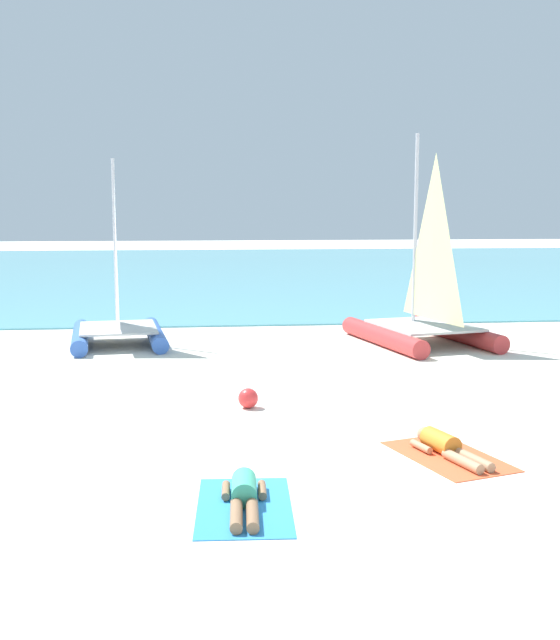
# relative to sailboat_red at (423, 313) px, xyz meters

# --- Properties ---
(ground_plane) EXTENTS (120.00, 120.00, 0.00)m
(ground_plane) POSITION_rel_sailboat_red_xyz_m (-4.01, 0.59, -0.79)
(ground_plane) COLOR silver
(ocean_water) EXTENTS (120.00, 40.00, 0.05)m
(ocean_water) POSITION_rel_sailboat_red_xyz_m (-4.01, 23.42, -0.76)
(ocean_water) COLOR #5BB2C1
(ocean_water) RESTS_ON ground
(sailboat_red) EXTENTS (3.41, 4.52, 5.28)m
(sailboat_red) POSITION_rel_sailboat_red_xyz_m (0.00, 0.00, 0.00)
(sailboat_red) COLOR #CC3838
(sailboat_red) RESTS_ON ground
(sailboat_blue) EXTENTS (2.70, 3.82, 4.66)m
(sailboat_blue) POSITION_rel_sailboat_red_xyz_m (-7.68, 0.76, -0.09)
(sailboat_blue) COLOR blue
(sailboat_blue) RESTS_ON ground
(towel_left) EXTENTS (1.20, 1.96, 0.01)m
(towel_left) POSITION_rel_sailboat_red_xyz_m (-5.15, -10.57, -0.78)
(towel_left) COLOR #338CD8
(towel_left) RESTS_ON ground
(sunbather_left) EXTENTS (0.56, 1.57, 0.30)m
(sunbather_left) POSITION_rel_sailboat_red_xyz_m (-5.15, -10.51, -0.66)
(sunbather_left) COLOR #3FB28C
(sunbather_left) RESTS_ON towel_left
(towel_right) EXTENTS (1.61, 2.14, 0.01)m
(towel_right) POSITION_rel_sailboat_red_xyz_m (-2.19, -8.99, -0.78)
(towel_right) COLOR #EA5933
(towel_right) RESTS_ON ground
(sunbather_right) EXTENTS (0.83, 1.54, 0.30)m
(sunbather_right) POSITION_rel_sailboat_red_xyz_m (-2.21, -8.92, -0.66)
(sunbather_right) COLOR orange
(sunbather_right) RESTS_ON towel_right
(beach_ball) EXTENTS (0.35, 0.35, 0.35)m
(beach_ball) POSITION_rel_sailboat_red_xyz_m (-4.81, -5.98, -0.61)
(beach_ball) COLOR red
(beach_ball) RESTS_ON ground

